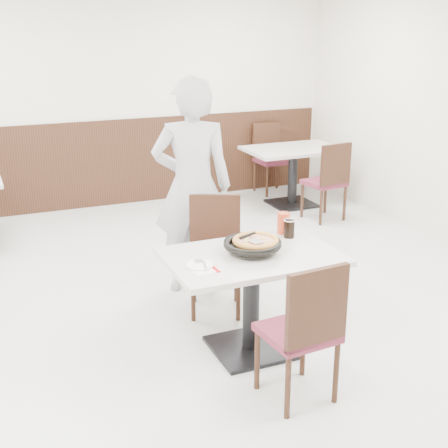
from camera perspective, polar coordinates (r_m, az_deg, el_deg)
name	(u,v)px	position (r m, az deg, el deg)	size (l,w,h in m)	color
floor	(210,316)	(5.16, -1.26, -8.38)	(7.00, 7.00, 0.00)	#B5B5B0
wall_back	(105,96)	(8.02, -10.81, 11.44)	(6.00, 0.04, 2.80)	silver
wainscot_back	(110,163)	(8.15, -10.42, 5.49)	(5.90, 0.03, 1.10)	black
main_table	(251,303)	(4.51, 2.50, -7.24)	(1.20, 0.80, 0.75)	beige
chair_near	(297,329)	(3.97, 6.73, -9.52)	(0.42, 0.42, 0.95)	black
chair_far	(215,257)	(5.06, -0.80, -3.06)	(0.42, 0.42, 0.95)	black
trivet	(260,251)	(4.38, 3.30, -2.44)	(0.12, 0.12, 0.04)	black
pizza_pan	(252,247)	(4.37, 2.62, -2.14)	(0.34, 0.34, 0.01)	black
pizza	(256,243)	(4.40, 2.91, -1.75)	(0.29, 0.29, 0.02)	gold
pizza_server	(256,241)	(4.34, 2.92, -1.57)	(0.08, 0.10, 0.00)	white
napkin	(203,270)	(4.09, -1.91, -4.22)	(0.15, 0.15, 0.00)	white
side_plate	(200,265)	(4.15, -2.25, -3.80)	(0.18, 0.18, 0.01)	white
fork	(205,265)	(4.13, -1.77, -3.78)	(0.01, 0.15, 0.00)	white
cola_glass	(289,229)	(4.70, 5.98, -0.47)	(0.08, 0.08, 0.13)	black
red_cup	(283,223)	(4.78, 5.46, 0.10)	(0.10, 0.10, 0.16)	red
diner_person	(192,187)	(5.36, -2.92, 3.40)	(0.69, 0.45, 1.88)	silver
bg_table_right	(293,177)	(8.09, 6.28, 4.32)	(1.20, 0.80, 0.75)	beige
bg_chair_right_near	(324,181)	(7.54, 9.16, 3.93)	(0.42, 0.42, 0.95)	black
bg_chair_right_far	(273,159)	(8.63, 4.46, 5.94)	(0.42, 0.42, 0.95)	black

